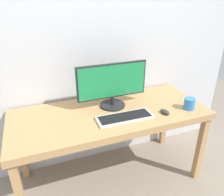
# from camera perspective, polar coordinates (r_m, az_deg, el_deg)

# --- Properties ---
(ground_plane) EXTENTS (6.00, 6.00, 0.00)m
(ground_plane) POSITION_cam_1_polar(r_m,az_deg,el_deg) (2.23, -0.42, -19.59)
(ground_plane) COLOR gray
(wall_back) EXTENTS (2.96, 0.04, 3.00)m
(wall_back) POSITION_cam_1_polar(r_m,az_deg,el_deg) (1.93, -4.82, 23.08)
(wall_back) COLOR silver
(wall_back) RESTS_ON ground_plane
(desk) EXTENTS (1.60, 0.67, 0.71)m
(desk) POSITION_cam_1_polar(r_m,az_deg,el_deg) (1.83, -0.48, -5.32)
(desk) COLOR tan
(desk) RESTS_ON ground_plane
(monitor) EXTENTS (0.60, 0.21, 0.37)m
(monitor) POSITION_cam_1_polar(r_m,az_deg,el_deg) (1.81, 0.05, 3.60)
(monitor) COLOR #232328
(monitor) RESTS_ON desk
(keyboard_primary) EXTENTS (0.44, 0.16, 0.02)m
(keyboard_primary) POSITION_cam_1_polar(r_m,az_deg,el_deg) (1.70, 3.36, -5.04)
(keyboard_primary) COLOR silver
(keyboard_primary) RESTS_ON desk
(mouse) EXTENTS (0.07, 0.10, 0.03)m
(mouse) POSITION_cam_1_polar(r_m,az_deg,el_deg) (1.81, 13.59, -3.51)
(mouse) COLOR #333338
(mouse) RESTS_ON desk
(coffee_mug) EXTENTS (0.09, 0.09, 0.09)m
(coffee_mug) POSITION_cam_1_polar(r_m,az_deg,el_deg) (1.93, 19.46, -1.39)
(coffee_mug) COLOR #337FD8
(coffee_mug) RESTS_ON desk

